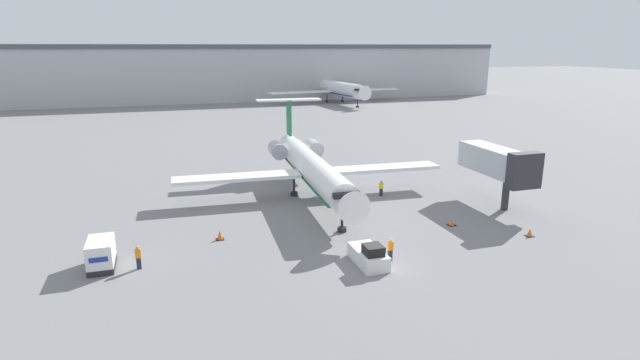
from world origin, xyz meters
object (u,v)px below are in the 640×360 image
Objects in this scene: worker_on_apron at (138,257)px; worker_by_wing at (381,188)px; traffic_cone_left at (220,235)px; traffic_cone_right at (452,222)px; worker_near_tug at (390,249)px; traffic_cone_mid at (530,233)px; airplane_main at (311,167)px; airplane_parked_far_left at (336,88)px; luggage_cart at (101,254)px; pushback_tug at (369,256)px; jet_bridge at (498,162)px.

worker_by_wing is at bearing 25.04° from worker_on_apron.
traffic_cone_left reaches higher than traffic_cone_right.
worker_by_wing is 19.56m from traffic_cone_left.
traffic_cone_mid is at bearing 3.92° from worker_near_tug.
airplane_main is 92.19m from airplane_parked_far_left.
luggage_cart is 1.76× the size of worker_near_tug.
traffic_cone_right is (10.43, 5.37, -0.38)m from pushback_tug.
pushback_tug is 11.73m from traffic_cone_right.
airplane_parked_far_left is (50.57, 99.69, 3.10)m from worker_on_apron.
traffic_cone_right is (26.62, 1.05, -0.66)m from worker_on_apron.
pushback_tug is 5.46× the size of traffic_cone_right.
worker_on_apron is 2.15× the size of traffic_cone_left.
airplane_main is at bearing 38.62° from worker_on_apron.
traffic_cone_left is at bearing 32.11° from worker_on_apron.
airplane_main is 39.99× the size of traffic_cone_right.
jet_bridge is (17.83, 9.25, 3.77)m from pushback_tug.
worker_on_apron is (-17.21, -13.75, -2.29)m from airplane_main.
traffic_cone_left is at bearing -157.63° from worker_by_wing.
worker_by_wing is 0.95× the size of worker_on_apron.
luggage_cart is 0.08× the size of airplane_parked_far_left.
worker_near_tug is at bearing -13.32° from worker_on_apron.
traffic_cone_right is at bearing -53.48° from airplane_main.
pushback_tug is at bearing -39.75° from traffic_cone_left.
worker_near_tug is 2.15× the size of traffic_cone_left.
airplane_parked_far_left is at bearing 68.78° from airplane_main.
airplane_main is at bearing 129.84° from traffic_cone_mid.
airplane_parked_far_left is at bearing 61.70° from luggage_cart.
worker_by_wing is 0.04× the size of airplane_parked_far_left.
worker_near_tug is 1.00× the size of worker_on_apron.
traffic_cone_mid is (7.11, -14.71, -0.57)m from worker_by_wing.
worker_by_wing is (8.16, 15.69, 0.22)m from pushback_tug.
traffic_cone_mid is at bearing 3.69° from pushback_tug.
traffic_cone_mid is 9.58m from jet_bridge.
luggage_cart is 34.31m from traffic_cone_mid.
worker_on_apron is at bearing -147.89° from traffic_cone_left.
pushback_tug is 12.91m from traffic_cone_left.
jet_bridge reaches higher than worker_on_apron.
worker_near_tug is at bearing -87.59° from airplane_main.
worker_by_wing is (7.14, -2.37, -2.34)m from airplane_main.
traffic_cone_mid is at bearing -6.04° from worker_on_apron.
traffic_cone_left is 26.22m from traffic_cone_mid.
traffic_cone_right is at bearing 0.14° from luggage_cart.
pushback_tug reaches higher than worker_on_apron.
pushback_tug is 109.59m from airplane_parked_far_left.
jet_bridge reaches higher than traffic_cone_mid.
worker_on_apron reaches higher than traffic_cone_left.
traffic_cone_right is at bearing 2.27° from worker_on_apron.
jet_bridge is (36.59, 3.95, 3.36)m from luggage_cart.
worker_by_wing is 0.18× the size of jet_bridge.
luggage_cart is (-18.76, 5.30, 0.41)m from pushback_tug.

